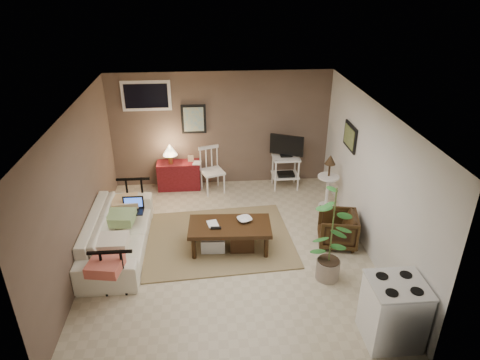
{
  "coord_description": "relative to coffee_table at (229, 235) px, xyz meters",
  "views": [
    {
      "loc": [
        -0.3,
        -5.85,
        4.19
      ],
      "look_at": [
        0.21,
        0.35,
        1.1
      ],
      "focal_mm": 32.0,
      "sensor_mm": 36.0,
      "label": 1
    }
  ],
  "objects": [
    {
      "name": "laptop",
      "position": [
        -1.59,
        0.53,
        0.3
      ],
      "size": [
        0.35,
        0.26,
        0.24
      ],
      "color": "black",
      "rests_on": "sofa"
    },
    {
      "name": "armchair",
      "position": [
        1.81,
        0.02,
        0.04
      ],
      "size": [
        0.68,
        0.71,
        0.63
      ],
      "primitive_type": "imported",
      "rotation": [
        0.0,
        0.0,
        -1.77
      ],
      "color": "#32210E",
      "rests_on": "floor"
    },
    {
      "name": "sofa",
      "position": [
        -1.81,
        0.14,
        0.17
      ],
      "size": [
        0.67,
        2.29,
        0.89
      ],
      "primitive_type": "imported",
      "rotation": [
        0.0,
        0.0,
        1.57
      ],
      "color": "silver",
      "rests_on": "floor"
    },
    {
      "name": "rug",
      "position": [
        -0.18,
        0.29,
        -0.27
      ],
      "size": [
        2.62,
        2.16,
        0.02
      ],
      "primitive_type": "cube",
      "rotation": [
        0.0,
        0.0,
        0.07
      ],
      "color": "#8D7D52",
      "rests_on": "floor"
    },
    {
      "name": "bowl",
      "position": [
        0.26,
        0.1,
        0.31
      ],
      "size": [
        0.24,
        0.14,
        0.23
      ],
      "primitive_type": "imported",
      "rotation": [
        0.0,
        0.0,
        0.36
      ],
      "color": "#33200E",
      "rests_on": "coffee_table"
    },
    {
      "name": "coffee_table",
      "position": [
        0.0,
        0.0,
        0.0
      ],
      "size": [
        1.36,
        0.75,
        0.5
      ],
      "color": "#33200E",
      "rests_on": "floor"
    },
    {
      "name": "spindle_chair",
      "position": [
        -0.22,
        2.11,
        0.16
      ],
      "size": [
        0.54,
        0.54,
        0.94
      ],
      "color": "white",
      "rests_on": "floor"
    },
    {
      "name": "sofa_end_rails",
      "position": [
        -1.68,
        0.14,
        0.1
      ],
      "size": [
        0.61,
        2.28,
        0.77
      ],
      "primitive_type": null,
      "color": "black",
      "rests_on": "floor"
    },
    {
      "name": "floor",
      "position": [
        -0.01,
        0.01,
        -0.28
      ],
      "size": [
        5.0,
        5.0,
        0.0
      ],
      "primitive_type": "plane",
      "color": "#C1B293",
      "rests_on": "ground"
    },
    {
      "name": "side_table",
      "position": [
        1.97,
        1.27,
        0.39
      ],
      "size": [
        0.41,
        0.41,
        1.09
      ],
      "color": "white",
      "rests_on": "floor"
    },
    {
      "name": "window",
      "position": [
        -1.46,
        2.49,
        1.67
      ],
      "size": [
        0.96,
        0.03,
        0.6
      ],
      "primitive_type": "cube",
      "color": "white"
    },
    {
      "name": "stove",
      "position": [
        1.88,
        -2.06,
        0.15
      ],
      "size": [
        0.67,
        0.62,
        0.87
      ],
      "color": "white",
      "rests_on": "floor"
    },
    {
      "name": "red_console",
      "position": [
        -0.93,
        2.3,
        0.07
      ],
      "size": [
        0.87,
        0.39,
        1.01
      ],
      "color": "maroon",
      "rests_on": "floor"
    },
    {
      "name": "sofa_pillows",
      "position": [
        -1.75,
        -0.13,
        0.27
      ],
      "size": [
        0.44,
        2.17,
        0.15
      ],
      "primitive_type": null,
      "color": "beige",
      "rests_on": "sofa"
    },
    {
      "name": "art_right",
      "position": [
        2.22,
        1.06,
        1.24
      ],
      "size": [
        0.03,
        0.6,
        0.45
      ],
      "primitive_type": "cube",
      "color": "black"
    },
    {
      "name": "tv_stand",
      "position": [
        1.31,
        2.15,
        0.34
      ],
      "size": [
        0.65,
        0.45,
        1.16
      ],
      "color": "white",
      "rests_on": "floor"
    },
    {
      "name": "book_console",
      "position": [
        -0.61,
        2.24,
        0.41
      ],
      "size": [
        0.16,
        0.05,
        0.21
      ],
      "primitive_type": "imported",
      "rotation": [
        0.0,
        0.0,
        -0.18
      ],
      "color": "#33200E",
      "rests_on": "red_console"
    },
    {
      "name": "book_table",
      "position": [
        -0.35,
        0.02,
        0.31
      ],
      "size": [
        0.16,
        0.05,
        0.23
      ],
      "primitive_type": "imported",
      "rotation": [
        0.0,
        0.0,
        0.21
      ],
      "color": "#33200E",
      "rests_on": "coffee_table"
    },
    {
      "name": "art_back",
      "position": [
        -0.56,
        2.49,
        1.17
      ],
      "size": [
        0.5,
        0.03,
        0.6
      ],
      "primitive_type": "cube",
      "color": "black"
    },
    {
      "name": "potted_plant",
      "position": [
        1.42,
        -0.85,
        0.54
      ],
      "size": [
        0.39,
        0.39,
        1.55
      ],
      "color": "gray",
      "rests_on": "floor"
    }
  ]
}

